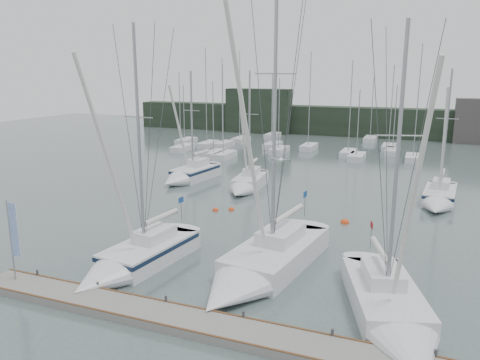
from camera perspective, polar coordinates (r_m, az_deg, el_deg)
name	(u,v)px	position (r m, az deg, el deg)	size (l,w,h in m)	color
ground	(236,282)	(26.09, -0.46, -12.28)	(160.00, 160.00, 0.00)	#4C5D5B
dock	(194,323)	(21.98, -5.61, -16.96)	(24.00, 2.00, 0.40)	slate
far_treeline	(371,122)	(84.73, 15.69, 6.79)	(90.00, 4.00, 5.00)	black
far_building_left	(259,111)	(87.06, 2.28, 8.42)	(12.00, 3.00, 8.00)	black
mast_forest	(316,148)	(67.70, 9.31, 3.88)	(49.11, 26.78, 14.63)	silver
sailboat_near_left	(130,262)	(27.76, -13.25, -9.67)	(3.99, 9.54, 14.72)	silver
sailboat_near_center	(256,270)	(25.98, 2.00, -10.88)	(5.09, 12.24, 18.83)	silver
sailboat_near_right	(395,320)	(22.46, 18.34, -15.85)	(5.84, 10.16, 14.38)	silver
sailboat_mid_a	(188,175)	(48.66, -6.41, 0.57)	(3.80, 8.23, 12.09)	silver
sailboat_mid_b	(246,185)	(44.71, 0.76, -0.61)	(3.13, 8.00, 12.02)	silver
sailboat_mid_d	(439,199)	(43.24, 23.06, -2.14)	(3.18, 8.37, 12.21)	silver
buoy_a	(231,210)	(38.65, -1.07, -3.69)	(0.49, 0.49, 0.49)	red
buoy_b	(345,223)	(36.33, 12.66, -5.13)	(0.65, 0.65, 0.65)	red
buoy_c	(215,211)	(38.55, -3.02, -3.75)	(0.50, 0.50, 0.50)	red
dock_banner	(13,234)	(27.06, -25.94, -5.93)	(0.66, 0.09, 4.35)	#919398
seagull	(281,160)	(23.83, 5.02, 2.49)	(0.95, 0.43, 0.19)	white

